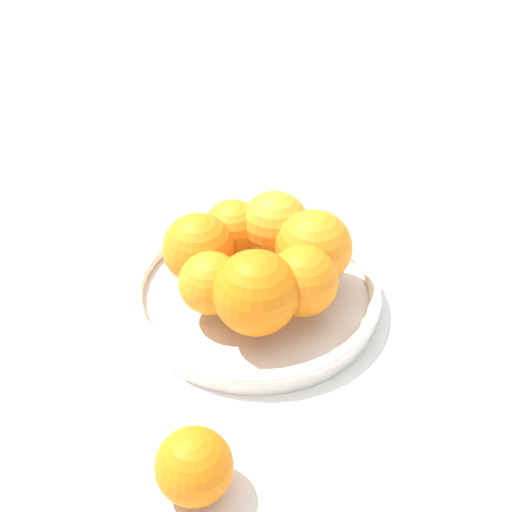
# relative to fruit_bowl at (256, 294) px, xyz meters

# --- Properties ---
(ground_plane) EXTENTS (4.00, 4.00, 0.00)m
(ground_plane) POSITION_rel_fruit_bowl_xyz_m (0.00, 0.00, -0.01)
(ground_plane) COLOR white
(fruit_bowl) EXTENTS (0.27, 0.27, 0.03)m
(fruit_bowl) POSITION_rel_fruit_bowl_xyz_m (0.00, 0.00, 0.00)
(fruit_bowl) COLOR silver
(fruit_bowl) RESTS_ON ground_plane
(orange_pile) EXTENTS (0.19, 0.19, 0.08)m
(orange_pile) POSITION_rel_fruit_bowl_xyz_m (0.01, -0.00, 0.05)
(orange_pile) COLOR orange
(orange_pile) RESTS_ON fruit_bowl
(stray_orange) EXTENTS (0.06, 0.06, 0.06)m
(stray_orange) POSITION_rel_fruit_bowl_xyz_m (0.04, -0.23, 0.02)
(stray_orange) COLOR orange
(stray_orange) RESTS_ON ground_plane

